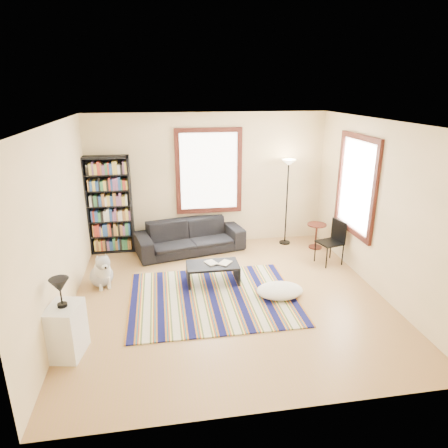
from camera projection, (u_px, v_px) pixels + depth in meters
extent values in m
cube|color=#A3744A|center=(229.00, 299.00, 6.60)|extent=(5.00, 5.00, 0.10)
cube|color=white|center=(230.00, 119.00, 5.65)|extent=(5.00, 5.00, 0.10)
cube|color=#FFDCAB|center=(208.00, 180.00, 8.50)|extent=(5.00, 0.10, 2.80)
cube|color=#FFDCAB|center=(276.00, 298.00, 3.75)|extent=(5.00, 0.10, 2.80)
cube|color=#FFDCAB|center=(55.00, 225.00, 5.74)|extent=(0.10, 5.00, 2.80)
cube|color=#FFDCAB|center=(383.00, 208.00, 6.51)|extent=(0.10, 5.00, 2.80)
cube|color=white|center=(209.00, 171.00, 8.36)|extent=(1.20, 0.06, 1.60)
cube|color=white|center=(356.00, 185.00, 7.18)|extent=(0.06, 1.20, 1.60)
cube|color=#0C0E40|center=(213.00, 298.00, 6.53)|extent=(2.70, 2.16, 0.02)
imported|color=black|center=(190.00, 237.00, 8.32)|extent=(1.33, 2.34, 0.64)
cube|color=black|center=(110.00, 205.00, 8.11)|extent=(0.90, 0.30, 2.00)
cube|color=black|center=(213.00, 273.00, 6.99)|extent=(1.00, 0.72, 0.36)
imported|color=beige|center=(207.00, 264.00, 6.92)|extent=(0.28, 0.25, 0.02)
imported|color=beige|center=(221.00, 262.00, 7.00)|extent=(0.29, 0.30, 0.02)
ellipsoid|color=white|center=(280.00, 291.00, 6.58)|extent=(0.93, 0.82, 0.19)
cylinder|color=#431A10|center=(316.00, 236.00, 8.50)|extent=(0.42, 0.42, 0.54)
cube|color=black|center=(330.00, 243.00, 7.70)|extent=(0.51, 0.50, 0.86)
cube|color=white|center=(66.00, 331.00, 5.06)|extent=(0.47, 0.57, 0.70)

